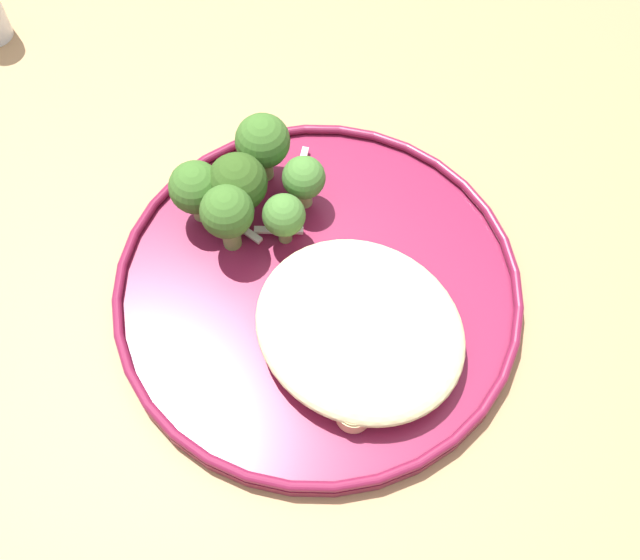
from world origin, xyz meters
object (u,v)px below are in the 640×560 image
(seared_scallop_on_noodles, at_px, (369,326))
(seared_scallop_half_hidden, at_px, (415,325))
(dinner_plate, at_px, (320,288))
(broccoli_floret_small_sprig, at_px, (196,188))
(seared_scallop_tilted_round, at_px, (338,359))
(seared_scallop_center_golden, at_px, (354,413))
(broccoli_floret_near_rim, at_px, (237,183))
(seared_scallop_left_edge, at_px, (313,334))
(broccoli_floret_rear_charred, at_px, (284,216))
(seared_scallop_rear_pale, at_px, (387,382))
(broccoli_floret_left_leaning, at_px, (263,142))
(broccoli_floret_front_edge, at_px, (304,179))
(broccoli_floret_beside_noodles, at_px, (227,213))

(seared_scallop_on_noodles, distance_m, seared_scallop_half_hidden, 0.03)
(dinner_plate, distance_m, broccoli_floret_small_sprig, 0.11)
(seared_scallop_tilted_round, distance_m, broccoli_floret_small_sprig, 0.16)
(seared_scallop_center_golden, relative_size, broccoli_floret_near_rim, 0.39)
(seared_scallop_left_edge, bearing_deg, seared_scallop_on_noodles, -130.05)
(seared_scallop_tilted_round, relative_size, broccoli_floret_rear_charred, 0.58)
(dinner_plate, height_order, seared_scallop_on_noodles, seared_scallop_on_noodles)
(seared_scallop_tilted_round, height_order, seared_scallop_center_golden, seared_scallop_center_golden)
(seared_scallop_center_golden, bearing_deg, seared_scallop_rear_pale, -96.14)
(seared_scallop_center_golden, bearing_deg, broccoli_floret_near_rim, -22.85)
(seared_scallop_rear_pale, height_order, broccoli_floret_left_leaning, broccoli_floret_left_leaning)
(broccoli_floret_front_edge, bearing_deg, seared_scallop_tilted_round, 140.81)
(seared_scallop_on_noodles, height_order, broccoli_floret_left_leaning, broccoli_floret_left_leaning)
(dinner_plate, xyz_separation_m, seared_scallop_half_hidden, (-0.07, -0.02, 0.01))
(seared_scallop_half_hidden, relative_size, broccoli_floret_near_rim, 0.56)
(broccoli_floret_left_leaning, bearing_deg, dinner_plate, 153.75)
(seared_scallop_rear_pale, bearing_deg, dinner_plate, -19.41)
(seared_scallop_left_edge, height_order, broccoli_floret_left_leaning, broccoli_floret_left_leaning)
(broccoli_floret_near_rim, relative_size, broccoli_floret_small_sprig, 1.08)
(seared_scallop_on_noodles, relative_size, broccoli_floret_rear_charred, 0.73)
(seared_scallop_left_edge, relative_size, broccoli_floret_front_edge, 0.76)
(seared_scallop_left_edge, bearing_deg, dinner_plate, -56.17)
(seared_scallop_half_hidden, bearing_deg, seared_scallop_center_golden, 96.22)
(broccoli_floret_front_edge, xyz_separation_m, broccoli_floret_near_rim, (0.03, 0.04, 0.01))
(dinner_plate, relative_size, broccoli_floret_rear_charred, 6.24)
(seared_scallop_center_golden, bearing_deg, broccoli_floret_front_edge, -38.27)
(seared_scallop_tilted_round, distance_m, seared_scallop_on_noodles, 0.03)
(broccoli_floret_left_leaning, bearing_deg, broccoli_floret_front_edge, -179.53)
(seared_scallop_center_golden, distance_m, broccoli_floret_small_sprig, 0.19)
(seared_scallop_on_noodles, bearing_deg, broccoli_floret_beside_noodles, 4.19)
(seared_scallop_rear_pale, bearing_deg, broccoli_floret_near_rim, -13.02)
(seared_scallop_on_noodles, bearing_deg, seared_scallop_rear_pale, 145.29)
(broccoli_floret_near_rim, bearing_deg, broccoli_floret_front_edge, -128.03)
(dinner_plate, xyz_separation_m, seared_scallop_on_noodles, (-0.05, 0.01, 0.01))
(broccoli_floret_rear_charred, bearing_deg, seared_scallop_left_edge, 144.49)
(broccoli_floret_rear_charred, distance_m, broccoli_floret_beside_noodles, 0.04)
(broccoli_floret_left_leaning, distance_m, broccoli_floret_near_rim, 0.04)
(dinner_plate, height_order, seared_scallop_rear_pale, seared_scallop_rear_pale)
(seared_scallop_tilted_round, relative_size, broccoli_floret_left_leaning, 0.44)
(seared_scallop_rear_pale, height_order, broccoli_floret_small_sprig, broccoli_floret_small_sprig)
(seared_scallop_tilted_round, xyz_separation_m, seared_scallop_rear_pale, (-0.04, -0.01, 0.00))
(broccoli_floret_rear_charred, relative_size, broccoli_floret_small_sprig, 0.84)
(broccoli_floret_front_edge, bearing_deg, seared_scallop_left_edge, 133.98)
(seared_scallop_tilted_round, bearing_deg, broccoli_floret_near_rim, -19.49)
(broccoli_floret_rear_charred, height_order, broccoli_floret_small_sprig, broccoli_floret_small_sprig)
(seared_scallop_on_noodles, height_order, seared_scallop_left_edge, seared_scallop_left_edge)
(seared_scallop_center_golden, bearing_deg, seared_scallop_half_hidden, -83.78)
(seared_scallop_on_noodles, xyz_separation_m, broccoli_floret_beside_noodles, (0.12, 0.01, 0.03))
(broccoli_floret_near_rim, bearing_deg, broccoli_floret_rear_charred, -173.50)
(seared_scallop_on_noodles, height_order, seared_scallop_rear_pale, seared_scallop_rear_pale)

